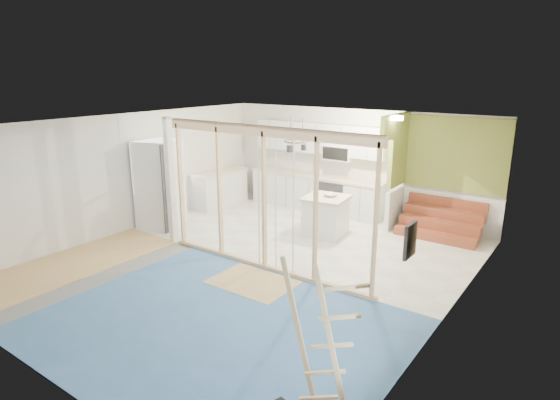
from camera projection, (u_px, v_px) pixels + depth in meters
The scene contains 16 objects.
room at pixel (251, 197), 8.32m from camera, with size 7.01×8.01×2.61m.
floor_overlays at pixel (257, 264), 8.68m from camera, with size 7.00×8.00×0.03m.
stud_frame at pixel (240, 180), 8.38m from camera, with size 4.66×0.14×2.60m.
base_cabinets at pixel (285, 191), 12.08m from camera, with size 4.45×2.24×0.93m.
upper_cabinets at pixel (321, 140), 11.65m from camera, with size 3.60×0.41×0.85m.
green_partition at pixel (431, 192), 10.14m from camera, with size 2.25×1.51×2.60m.
pot_rack at pixel (296, 144), 9.79m from camera, with size 0.52×0.52×0.72m.
sheathing_panel at pixel (391, 290), 4.81m from camera, with size 0.02×4.00×2.60m, color tan.
electrical_panel at pixel (410, 240), 5.21m from camera, with size 0.04×0.30×0.40m, color #333338.
ceiling_light at pixel (395, 118), 9.56m from camera, with size 0.32×0.32×0.08m, color #FFEABF.
fridge at pixel (160, 184), 10.59m from camera, with size 1.09×1.06×2.00m.
island at pixel (326, 216), 10.12m from camera, with size 1.00×1.00×0.87m.
bowl at pixel (331, 195), 10.01m from camera, with size 0.28×0.28×0.07m, color silver.
soap_bottle_a at pixel (263, 163), 12.60m from camera, with size 0.11×0.11×0.27m, color #AFB2C3.
soap_bottle_b at pixel (321, 172), 11.71m from camera, with size 0.09×0.10×0.21m, color silver.
ladder at pixel (320, 343), 4.63m from camera, with size 0.90×0.20×1.71m.
Camera 1 is at (5.10, -6.23, 3.47)m, focal length 30.00 mm.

